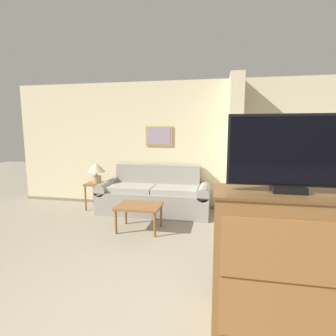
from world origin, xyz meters
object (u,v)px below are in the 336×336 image
couch (155,196)px  table_lamp (97,169)px  tv_dresser (283,264)px  tv (291,153)px  coffee_table (139,208)px  bed (312,219)px

couch → table_lamp: bearing=-179.4°
tv_dresser → tv: tv is taller
tv → couch: bearing=121.4°
coffee_table → table_lamp: bearing=140.9°
couch → bed: (2.66, -0.69, -0.07)m
coffee_table → tv: bearing=-46.7°
couch → coffee_table: 0.99m
table_lamp → bed: (3.87, -0.68, -0.57)m
couch → table_lamp: size_ratio=5.24×
table_lamp → coffee_table: bearing=-39.1°
couch → tv: (1.74, -2.85, 1.12)m
couch → tv_dresser: bearing=-58.6°
coffee_table → bed: bed is taller
table_lamp → tv_dresser: tv_dresser is taller
tv_dresser → bed: bearing=67.0°
couch → table_lamp: (-1.22, -0.01, 0.50)m
couch → bed: 2.75m
couch → coffee_table: (-0.02, -0.99, 0.04)m
coffee_table → tv: size_ratio=0.77×
coffee_table → table_lamp: table_lamp is taller
coffee_table → bed: (2.67, 0.29, -0.11)m
tv → bed: (0.92, 2.16, -1.19)m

